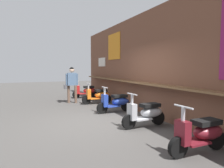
# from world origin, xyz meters

# --- Properties ---
(ground_plane) EXTENTS (37.72, 37.72, 0.00)m
(ground_plane) POSITION_xyz_m (0.00, 0.00, 0.00)
(ground_plane) COLOR #474442
(market_stall_facade) EXTENTS (13.47, 0.61, 3.62)m
(market_stall_facade) POSITION_xyz_m (-0.00, 2.02, 1.80)
(market_stall_facade) COLOR brown
(market_stall_facade) RESTS_ON ground_plane
(scooter_red) EXTENTS (0.50, 1.40, 0.97)m
(scooter_red) POSITION_xyz_m (-4.95, 1.08, 0.39)
(scooter_red) COLOR red
(scooter_red) RESTS_ON ground_plane
(scooter_orange) EXTENTS (0.46, 1.40, 0.97)m
(scooter_orange) POSITION_xyz_m (-3.00, 1.08, 0.39)
(scooter_orange) COLOR orange
(scooter_orange) RESTS_ON ground_plane
(scooter_blue) EXTENTS (0.46, 1.40, 0.97)m
(scooter_blue) POSITION_xyz_m (-1.01, 1.08, 0.39)
(scooter_blue) COLOR #233D9E
(scooter_blue) RESTS_ON ground_plane
(scooter_silver) EXTENTS (0.48, 1.40, 0.97)m
(scooter_silver) POSITION_xyz_m (1.01, 1.08, 0.39)
(scooter_silver) COLOR #B2B5BA
(scooter_silver) RESTS_ON ground_plane
(scooter_maroon) EXTENTS (0.46, 1.40, 0.97)m
(scooter_maroon) POSITION_xyz_m (2.96, 1.08, 0.39)
(scooter_maroon) COLOR maroon
(scooter_maroon) RESTS_ON ground_plane
(shopper_with_handbag) EXTENTS (0.27, 0.66, 1.68)m
(shopper_with_handbag) POSITION_xyz_m (-3.67, -0.01, 1.03)
(shopper_with_handbag) COLOR brown
(shopper_with_handbag) RESTS_ON ground_plane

